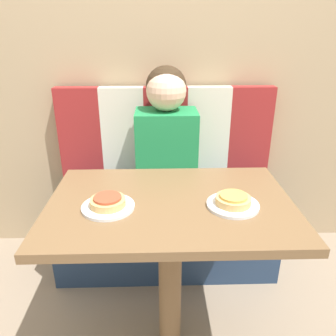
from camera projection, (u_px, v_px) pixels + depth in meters
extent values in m
cube|color=tan|center=(165.00, 46.00, 1.90)|extent=(7.00, 0.05, 2.60)
cube|color=navy|center=(167.00, 227.00, 2.04)|extent=(1.30, 0.48, 0.50)
cube|color=maroon|center=(81.00, 135.00, 2.01)|extent=(0.26, 0.07, 0.58)
cube|color=beige|center=(123.00, 135.00, 2.01)|extent=(0.26, 0.07, 0.58)
cube|color=maroon|center=(166.00, 135.00, 2.02)|extent=(0.26, 0.07, 0.58)
cube|color=beige|center=(207.00, 134.00, 2.03)|extent=(0.26, 0.07, 0.58)
cube|color=maroon|center=(249.00, 134.00, 2.03)|extent=(0.26, 0.07, 0.58)
cube|color=brown|center=(170.00, 205.00, 1.29)|extent=(0.96, 0.64, 0.03)
cylinder|color=brown|center=(170.00, 281.00, 1.44)|extent=(0.10, 0.10, 0.73)
cube|color=#1E8447|center=(166.00, 153.00, 1.85)|extent=(0.34, 0.24, 0.49)
sphere|color=beige|center=(166.00, 91.00, 1.72)|extent=(0.21, 0.21, 0.21)
sphere|color=#382819|center=(166.00, 86.00, 1.73)|extent=(0.22, 0.22, 0.22)
cylinder|color=white|center=(108.00, 207.00, 1.23)|extent=(0.20, 0.20, 0.01)
cylinder|color=white|center=(233.00, 205.00, 1.24)|extent=(0.20, 0.20, 0.01)
cylinder|color=tan|center=(108.00, 202.00, 1.22)|extent=(0.13, 0.13, 0.03)
cylinder|color=#AD472D|center=(107.00, 198.00, 1.21)|extent=(0.10, 0.10, 0.01)
cylinder|color=tan|center=(233.00, 200.00, 1.23)|extent=(0.13, 0.13, 0.03)
cylinder|color=gold|center=(234.00, 196.00, 1.23)|extent=(0.10, 0.10, 0.01)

